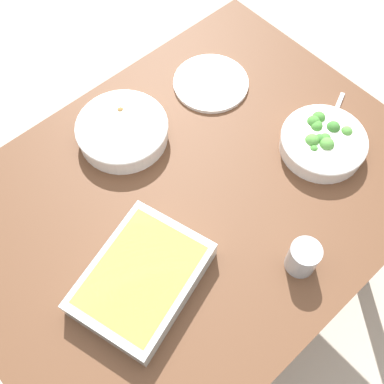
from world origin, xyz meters
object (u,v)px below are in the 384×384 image
Objects in this scene: broccoli_bowl at (323,142)px; spoon_by_stew at (139,137)px; drink_cup at (303,258)px; side_plate at (211,83)px; stew_bowl at (123,130)px; baking_dish at (142,278)px; spoon_by_broccoli at (331,121)px.

spoon_by_stew is (0.34, -0.35, -0.03)m from broccoli_bowl.
side_plate is (-0.23, -0.55, -0.03)m from drink_cup.
baking_dish is (0.22, 0.36, 0.00)m from stew_bowl.
spoon_by_stew is (-0.03, 0.03, -0.03)m from stew_bowl.
broccoli_bowl is 1.63× the size of spoon_by_stew.
drink_cup is 0.50× the size of spoon_by_broccoli.
spoon_by_broccoli is (-0.43, 0.32, 0.00)m from spoon_by_stew.
broccoli_bowl is at bearing 99.91° from side_plate.
drink_cup reaches higher than spoon_by_stew.
stew_bowl is at bearing -81.93° from drink_cup.
drink_cup is at bearing 32.16° from broccoli_bowl.
broccoli_bowl reaches higher than baking_dish.
spoon_by_stew is (0.05, -0.53, -0.03)m from drink_cup.
baking_dish is 0.63m from side_plate.
side_plate is at bearing -112.56° from drink_cup.
spoon_by_stew is at bearing 132.85° from stew_bowl.
drink_cup is at bearing 67.44° from side_plate.
baking_dish is at bearing 57.95° from stew_bowl.
broccoli_bowl reaches higher than spoon_by_broccoli.
stew_bowl reaches higher than side_plate.
stew_bowl is 0.53m from broccoli_bowl.
baking_dish is 0.37m from drink_cup.
spoon_by_stew is at bearing -127.88° from baking_dish.
baking_dish is 1.59× the size of side_plate.
spoon_by_broccoli is (-0.46, 0.35, -0.03)m from stew_bowl.
drink_cup is 0.59m from side_plate.
spoon_by_broccoli is (-0.38, -0.22, -0.03)m from drink_cup.
baking_dish is at bearing 32.28° from side_plate.
spoon_by_broccoli is at bearing 143.80° from spoon_by_stew.
baking_dish is at bearing 52.12° from spoon_by_stew.
stew_bowl is at bearing -47.15° from spoon_by_stew.
baking_dish is (0.59, -0.03, 0.00)m from broccoli_bowl.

